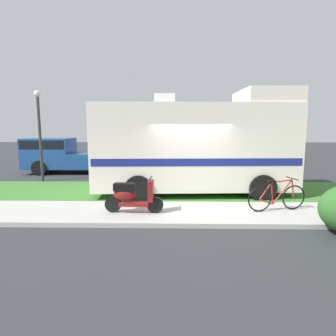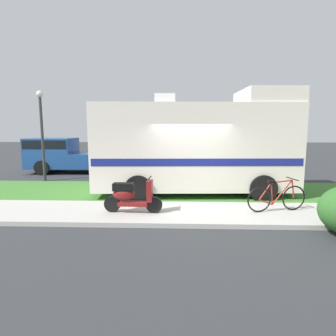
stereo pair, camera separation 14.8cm
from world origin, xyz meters
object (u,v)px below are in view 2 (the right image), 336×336
Objects in this scene: bicycle at (277,197)px; pickup_truck_near at (68,154)px; street_lamp_post at (42,127)px; scooter at (131,196)px; pickup_truck_far at (133,151)px; motorhome_rv at (197,146)px.

bicycle is 0.32× the size of pickup_truck_near.
pickup_truck_near is 2.93m from street_lamp_post.
pickup_truck_near is 1.33× the size of street_lamp_post.
pickup_truck_far is (-1.62, 10.43, 0.38)m from scooter.
street_lamp_post is (-3.17, -5.49, 1.49)m from pickup_truck_far.
street_lamp_post reaches higher than scooter.
scooter is at bearing -126.09° from motorhome_rv.
motorhome_rv reaches higher than pickup_truck_near.
bicycle is 0.31× the size of pickup_truck_far.
bicycle is at bearing -28.19° from street_lamp_post.
motorhome_rv is 4.12× the size of bicycle.
motorhome_rv is 1.26× the size of pickup_truck_far.
pickup_truck_far is 1.38× the size of street_lamp_post.
bicycle is (2.04, -2.38, -1.25)m from motorhome_rv.
street_lamp_post reaches higher than pickup_truck_near.
pickup_truck_near is 0.96× the size of pickup_truck_far.
pickup_truck_far is at bearing 44.09° from pickup_truck_near.
scooter is 3.97m from bicycle.
street_lamp_post is (-4.78, 4.94, 1.87)m from scooter.
motorhome_rv is at bearing 53.91° from scooter.
pickup_truck_near is 4.25m from pickup_truck_far.
motorhome_rv reaches higher than pickup_truck_far.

